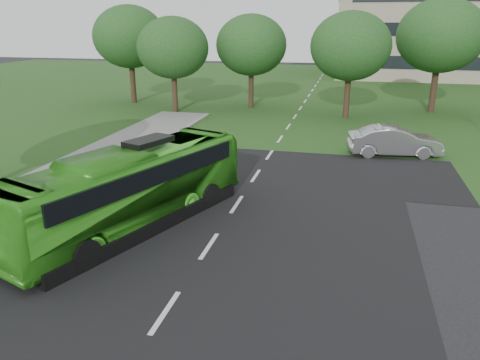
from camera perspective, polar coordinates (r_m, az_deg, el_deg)
The scene contains 9 objects.
ground at distance 14.67m, azimuth -6.12°, elevation -11.47°, with size 160.00×160.00×0.00m, color black.
street_surfaces at distance 35.75m, azimuth 5.46°, elevation 6.80°, with size 120.00×120.00×0.15m.
tree_park_a at distance 40.42m, azimuth -8.19°, elevation 15.65°, with size 5.91×5.91×7.85m.
tree_park_b at distance 42.34m, azimuth 1.40°, elevation 16.11°, with size 6.15×6.15×8.07m.
tree_park_c at distance 38.35m, azimuth 13.32°, elevation 15.57°, with size 6.19×6.19×8.22m.
tree_park_d at distance 43.04m, azimuth 23.26°, elevation 15.85°, with size 7.02×7.02×9.29m.
tree_park_f at distance 46.20m, azimuth -13.31°, elevation 16.62°, with size 6.67×6.67×8.90m.
bus at distance 17.83m, azimuth -13.14°, elevation -1.02°, with size 2.49×10.64×2.96m, color green.
sedan at distance 28.41m, azimuth 18.30°, elevation 4.53°, with size 1.81×5.18×1.71m, color #A8A7AB.
Camera 1 is at (4.42, -11.91, 7.35)m, focal length 35.00 mm.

